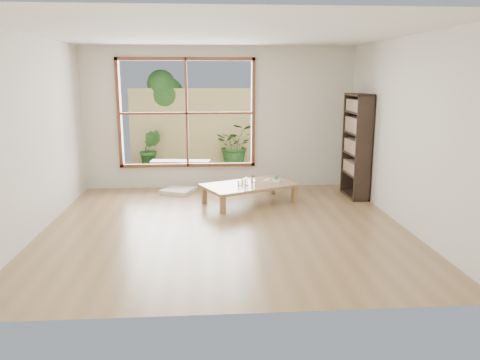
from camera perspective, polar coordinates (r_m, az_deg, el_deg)
The scene contains 15 objects.
ground at distance 6.62m, azimuth -1.84°, elevation -5.64°, with size 5.00×5.00×0.00m, color #97724B.
low_table at distance 7.73m, azimuth 1.15°, elevation -0.77°, with size 1.69×1.38×0.32m.
floor_cushion at distance 8.54m, azimuth -7.53°, elevation -1.30°, with size 0.52×0.52×0.08m, color silver.
bookshelf at distance 8.31m, azimuth 14.04°, elevation 4.04°, with size 0.28×0.80×1.78m, color black.
glass_tall at distance 7.62m, azimuth 0.79°, elevation -0.18°, with size 0.07×0.07×0.13m, color silver.
glass_mid at distance 7.84m, azimuth 1.60°, elevation 0.09°, with size 0.07×0.07×0.10m, color silver.
glass_short at distance 7.73m, azimuth 0.46°, elevation -0.15°, with size 0.07×0.07×0.08m, color silver.
glass_small at distance 7.62m, azimuth -0.05°, elevation -0.33°, with size 0.07×0.07×0.09m, color silver.
food_tray at distance 7.96m, azimuth 4.03°, elevation 0.02°, with size 0.33×0.28×0.09m.
deck at distance 10.06m, azimuth -6.05°, elevation 0.62°, with size 2.80×2.00×0.05m, color #363027.
garden_bench at distance 9.52m, azimuth -7.28°, elevation 2.00°, with size 1.21×0.46×0.38m.
bamboo_fence at distance 10.91m, azimuth -5.99°, elevation 6.33°, with size 2.80×0.06×1.80m, color #DCCB71.
shrub_right at distance 10.80m, azimuth -0.54°, elevation 4.32°, with size 0.90×0.78×1.00m, color #335F23.
shrub_left at distance 10.72m, azimuth -10.88°, elevation 3.72°, with size 0.48×0.39×0.88m, color #335F23.
garden_tree at distance 11.20m, azimuth -9.54°, elevation 10.11°, with size 1.04×0.85×2.22m.
Camera 1 is at (-0.23, -6.28, 2.06)m, focal length 35.00 mm.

